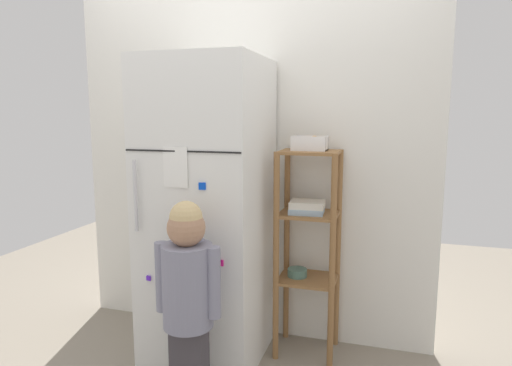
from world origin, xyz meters
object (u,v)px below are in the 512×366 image
fruit_bin (311,144)px  pantry_shelf_unit (308,233)px  child_standing (188,285)px  refrigerator (208,212)px

fruit_bin → pantry_shelf_unit: bearing=-117.8°
fruit_bin → child_standing: bearing=-123.6°
refrigerator → child_standing: bearing=-78.5°
child_standing → pantry_shelf_unit: pantry_shelf_unit is taller
pantry_shelf_unit → fruit_bin: size_ratio=6.28×
refrigerator → pantry_shelf_unit: 0.62m
refrigerator → child_standing: refrigerator is taller
refrigerator → fruit_bin: size_ratio=8.92×
child_standing → fruit_bin: size_ratio=5.30×
pantry_shelf_unit → fruit_bin: 0.54m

